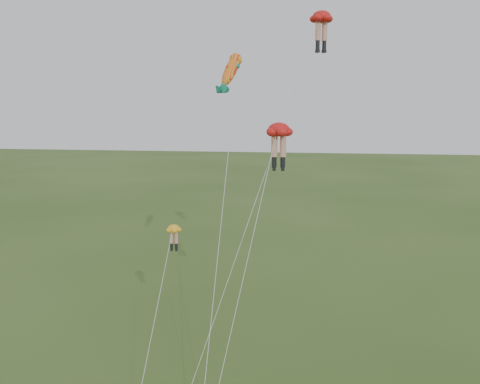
# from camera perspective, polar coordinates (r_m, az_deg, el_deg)

# --- Properties ---
(legs_kite_red_high) EXTENTS (7.79, 9.86, 21.46)m
(legs_kite_red_high) POSITION_cam_1_polar(r_m,az_deg,el_deg) (34.55, 8.49, 17.19)
(legs_kite_red_high) COLOR red
(legs_kite_red_high) RESTS_ON ground
(legs_kite_red_mid) EXTENTS (3.73, 7.76, 14.81)m
(legs_kite_red_mid) POSITION_cam_1_polar(r_m,az_deg,el_deg) (29.80, 4.08, 5.95)
(legs_kite_red_mid) COLOR red
(legs_kite_red_mid) RESTS_ON ground
(legs_kite_yellow) EXTENTS (1.13, 10.83, 8.53)m
(legs_kite_yellow) POSITION_cam_1_polar(r_m,az_deg,el_deg) (32.71, -7.26, -4.90)
(legs_kite_yellow) COLOR gold
(legs_kite_yellow) RESTS_ON ground
(fish_kite) EXTENTS (1.86, 14.04, 19.39)m
(fish_kite) POSITION_cam_1_polar(r_m,az_deg,el_deg) (35.86, -0.98, 12.73)
(fish_kite) COLOR gold
(fish_kite) RESTS_ON ground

